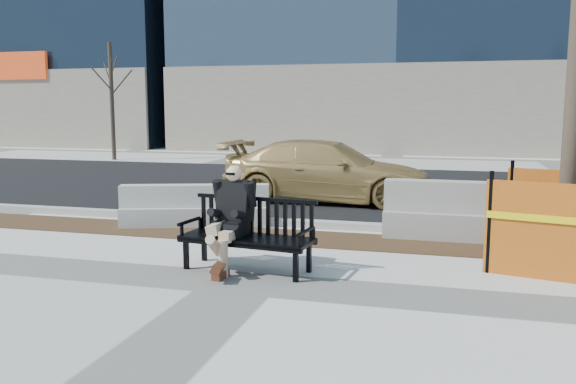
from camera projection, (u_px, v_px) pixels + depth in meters
The scene contains 11 objects.
ground at pixel (243, 283), 7.35m from camera, with size 120.00×120.00×0.00m, color beige.
mulch_strip at pixel (296, 238), 9.83m from camera, with size 40.00×1.20×0.02m, color #47301C.
asphalt_street at pixel (354, 188), 15.75m from camera, with size 60.00×10.40×0.01m, color black.
curb at pixel (309, 224), 10.73m from camera, with size 60.00×0.25×0.12m, color #9E9B93.
bench at pixel (247, 270), 7.90m from camera, with size 1.81×0.65×0.96m, color black, non-canonical shape.
seated_man at pixel (232, 268), 8.04m from camera, with size 0.59×0.99×1.38m, color black, non-canonical shape.
tree_fence at pixel (562, 266), 8.13m from camera, with size 2.68×2.68×6.70m, color orange, non-canonical shape.
sedan at pixel (327, 201), 13.64m from camera, with size 1.95×4.78×1.39m, color #AB8A4C.
jersey_barrier_left at pixel (196, 226), 10.85m from camera, with size 2.67×0.53×0.76m, color #ACAAA1, non-canonical shape.
jersey_barrier_right at pixel (488, 241), 9.63m from camera, with size 3.36×0.67×0.96m, color gray, non-canonical shape.
far_tree_left at pixel (114, 160), 24.14m from camera, with size 1.86×1.86×5.01m, color #3F3228, non-canonical shape.
Camera 1 is at (2.39, -6.72, 2.17)m, focal length 37.19 mm.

